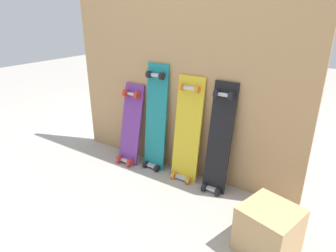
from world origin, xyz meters
TOP-DOWN VIEW (x-y plane):
  - ground_plane at (0.00, 0.00)m, footprint 12.00×12.00m
  - plywood_wall_panel at (0.00, 0.07)m, footprint 2.04×0.04m
  - skateboard_purple at (-0.41, -0.05)m, footprint 0.20×0.24m
  - skateboard_teal at (-0.16, -0.02)m, footprint 0.20×0.17m
  - skateboard_yellow at (0.15, -0.02)m, footprint 0.23×0.18m
  - skateboard_black at (0.42, -0.03)m, footprint 0.18×0.20m
  - wooden_crate at (0.94, -0.46)m, footprint 0.35×0.35m

SIDE VIEW (x-z plane):
  - ground_plane at x=0.00m, z-range 0.00..0.00m
  - wooden_crate at x=0.94m, z-range 0.00..0.29m
  - skateboard_purple at x=-0.41m, z-range -0.06..0.70m
  - skateboard_black at x=0.42m, z-range -0.07..0.83m
  - skateboard_yellow at x=0.15m, z-range -0.07..0.84m
  - skateboard_teal at x=-0.16m, z-range -0.07..0.90m
  - plywood_wall_panel at x=0.00m, z-range 0.00..1.48m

